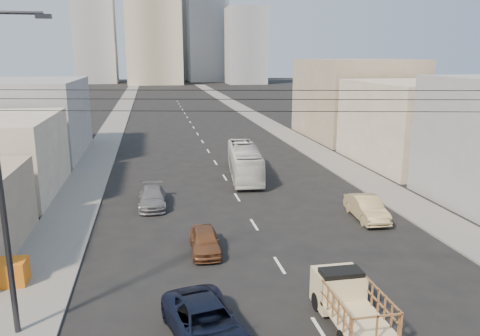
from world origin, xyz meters
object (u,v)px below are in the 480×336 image
object	(u,v)px
sedan_brown	(205,241)
sedan_tan	(367,208)
navy_pickup	(207,324)
streetlamp_left	(1,172)
flatbed_pickup	(349,298)
sedan_grey	(152,197)
city_bus	(245,162)
crate_stack	(6,273)

from	to	relation	value
sedan_brown	sedan_tan	world-z (taller)	sedan_tan
navy_pickup	streetlamp_left	xyz separation A→B (m)	(-6.97, 1.85, 5.70)
navy_pickup	sedan_brown	size ratio (longest dim) A/B	1.38
flatbed_pickup	streetlamp_left	world-z (taller)	streetlamp_left
sedan_tan	sedan_grey	world-z (taller)	sedan_tan
navy_pickup	city_bus	bearing A→B (deg)	64.12
flatbed_pickup	sedan_brown	xyz separation A→B (m)	(-4.79, 8.03, -0.44)
sedan_brown	crate_stack	distance (m)	9.70
navy_pickup	sedan_grey	distance (m)	16.90
sedan_brown	streetlamp_left	bearing A→B (deg)	-139.31
flatbed_pickup	sedan_grey	bearing A→B (deg)	114.39
streetlamp_left	crate_stack	world-z (taller)	streetlamp_left
navy_pickup	crate_stack	xyz separation A→B (m)	(-8.57, 6.04, -0.05)
navy_pickup	sedan_tan	xyz separation A→B (m)	(11.87, 11.54, 0.01)
navy_pickup	flatbed_pickup	bearing A→B (deg)	-9.41
sedan_brown	sedan_grey	distance (m)	9.01
city_bus	sedan_grey	world-z (taller)	city_bus
streetlamp_left	city_bus	bearing A→B (deg)	58.98
sedan_tan	crate_stack	size ratio (longest dim) A/B	2.52
flatbed_pickup	city_bus	distance (m)	23.50
city_bus	sedan_grey	xyz separation A→B (m)	(-8.02, -6.88, -0.74)
flatbed_pickup	sedan_tan	world-z (taller)	flatbed_pickup
sedan_grey	sedan_tan	bearing A→B (deg)	-19.79
city_bus	crate_stack	xyz separation A→B (m)	(-14.73, -17.64, -0.72)
navy_pickup	sedan_brown	xyz separation A→B (m)	(0.88, 8.21, -0.08)
flatbed_pickup	crate_stack	size ratio (longest dim) A/B	2.45
flatbed_pickup	streetlamp_left	xyz separation A→B (m)	(-12.64, 1.66, 5.34)
sedan_brown	navy_pickup	bearing A→B (deg)	-94.49
sedan_brown	streetlamp_left	xyz separation A→B (m)	(-7.85, -6.37, 5.78)
city_bus	sedan_brown	world-z (taller)	city_bus
navy_pickup	city_bus	size ratio (longest dim) A/B	0.52
streetlamp_left	flatbed_pickup	bearing A→B (deg)	-7.49
navy_pickup	crate_stack	world-z (taller)	navy_pickup
city_bus	sedan_tan	xyz separation A→B (m)	(5.70, -12.14, -0.66)
navy_pickup	sedan_tan	distance (m)	16.55
navy_pickup	streetlamp_left	distance (m)	9.19
sedan_tan	streetlamp_left	xyz separation A→B (m)	(-18.83, -9.69, 5.69)
crate_stack	sedan_tan	bearing A→B (deg)	15.05
sedan_brown	crate_stack	size ratio (longest dim) A/B	2.13
city_bus	flatbed_pickup	bearing A→B (deg)	-85.05
sedan_brown	sedan_grey	size ratio (longest dim) A/B	0.83
sedan_grey	streetlamp_left	distance (m)	16.82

